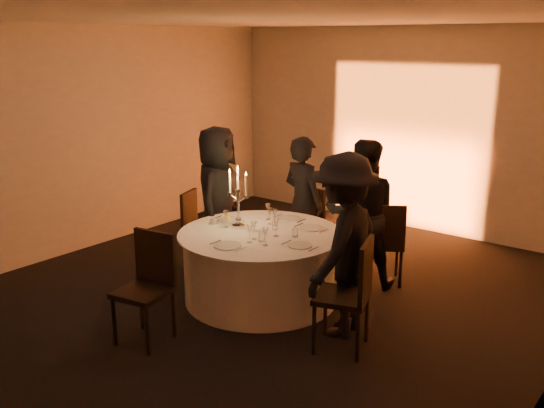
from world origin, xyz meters
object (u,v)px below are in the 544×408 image
Objects in this scene: coffee_cup at (214,221)px; chair_left at (197,223)px; chair_front at (148,280)px; chair_back_left at (317,219)px; guest_back_left at (303,203)px; candelabra at (238,206)px; chair_right at (352,289)px; guest_back_right at (362,214)px; guest_right at (343,245)px; chair_back_right at (385,239)px; banquet_table at (261,266)px; guest_left at (218,198)px.

chair_left is at bearing 147.01° from coffee_cup.
chair_left is at bearing 112.16° from chair_front.
guest_back_left is (-0.03, -0.28, 0.27)m from chair_back_left.
chair_back_left is 1.43× the size of candelabra.
guest_back_left reaches higher than chair_right.
chair_right is 2.22m from guest_back_left.
candelabra reaches higher than coffee_cup.
guest_back_right is 0.96× the size of guest_right.
chair_back_right reaches higher than coffee_cup.
chair_right is (0.50, -1.60, 0.05)m from chair_back_right.
guest_right is at bearing 79.72° from guest_back_right.
banquet_table is 1.28m from guest_left.
chair_back_left is 0.56× the size of guest_left.
chair_back_left is 2.05m from guest_right.
banquet_table is 1.23m from guest_back_left.
guest_right is (1.34, -1.25, 0.06)m from guest_back_left.
candelabra reaches higher than banquet_table.
guest_right is 1.47m from candelabra.
guest_left is (-1.07, 0.47, 0.51)m from banquet_table.
chair_left is at bearing -109.20° from guest_right.
chair_front is at bearing -101.17° from banquet_table.
guest_back_left is at bearing -139.79° from guest_right.
chair_back_right is 1.40m from guest_right.
chair_right is at bearing 138.47° from chair_back_left.
chair_right is 1.02× the size of chair_front.
chair_right is 0.62× the size of guest_back_right.
chair_right reaches higher than coffee_cup.
chair_back_left is at bearing -67.26° from guest_left.
chair_back_left is 0.95× the size of chair_front.
chair_back_left is at bearing -156.80° from chair_right.
guest_back_right is at bearing -173.89° from guest_back_left.
guest_left is at bearing -127.60° from chair_right.
guest_right is (2.19, -0.61, 0.00)m from guest_left.
banquet_table is 1.45m from chair_right.
banquet_table is 1.24m from guest_right.
banquet_table is 1.81× the size of chair_back_right.
chair_back_left is 9.09× the size of coffee_cup.
chair_left is (-1.39, 0.42, 0.14)m from banquet_table.
guest_back_left is at bearing -151.48° from chair_right.
guest_right reaches higher than chair_right.
guest_left is at bearing 53.81° from chair_back_left.
guest_back_right is 2.46× the size of candelabra.
guest_left is at bearing -12.49° from chair_back_right.
guest_left is at bearing -13.78° from guest_back_right.
chair_right is (1.38, -0.39, 0.22)m from banquet_table.
candelabra is at bearing 13.87° from guest_back_right.
guest_right is (-0.26, 0.26, 0.29)m from chair_right.
chair_right is 1.63m from guest_back_right.
guest_right is at bearing -153.36° from chair_right.
chair_right is at bearing -133.41° from guest_left.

